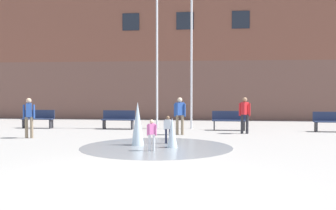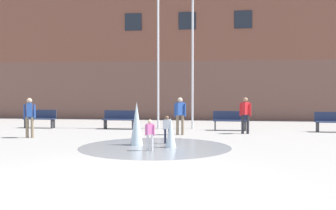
{
  "view_description": "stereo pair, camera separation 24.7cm",
  "coord_description": "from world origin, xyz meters",
  "px_view_note": "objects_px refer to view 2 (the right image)",
  "views": [
    {
      "loc": [
        1.77,
        -7.94,
        1.89
      ],
      "look_at": [
        -0.03,
        7.87,
        1.3
      ],
      "focal_mm": 42.0,
      "sensor_mm": 36.0,
      "label": 1
    },
    {
      "loc": [
        2.02,
        -7.91,
        1.89
      ],
      "look_at": [
        -0.03,
        7.87,
        1.3
      ],
      "focal_mm": 42.0,
      "sensor_mm": 36.0,
      "label": 2
    }
  ],
  "objects_px": {
    "child_in_fountain": "(150,132)",
    "flagpole_left": "(159,40)",
    "park_bench_center": "(230,120)",
    "adult_in_red": "(30,114)",
    "teen_by_trashcan": "(180,113)",
    "park_bench_under_right_flagpole": "(333,122)",
    "flagpole_right": "(193,43)",
    "child_with_pink_shirt": "(167,127)",
    "park_bench_under_left_flagpole": "(120,119)",
    "park_bench_far_left": "(40,118)",
    "adult_watching": "(245,112)"
  },
  "relations": [
    {
      "from": "park_bench_center",
      "to": "park_bench_under_right_flagpole",
      "type": "bearing_deg",
      "value": -2.2
    },
    {
      "from": "park_bench_center",
      "to": "child_with_pink_shirt",
      "type": "bearing_deg",
      "value": -115.34
    },
    {
      "from": "adult_watching",
      "to": "adult_in_red",
      "type": "relative_size",
      "value": 1.0
    },
    {
      "from": "park_bench_center",
      "to": "park_bench_far_left",
      "type": "bearing_deg",
      "value": -179.94
    },
    {
      "from": "park_bench_under_right_flagpole",
      "to": "flagpole_right",
      "type": "bearing_deg",
      "value": 174.15
    },
    {
      "from": "park_bench_under_left_flagpole",
      "to": "park_bench_center",
      "type": "xyz_separation_m",
      "value": [
        5.36,
        0.05,
        0.0
      ]
    },
    {
      "from": "child_with_pink_shirt",
      "to": "flagpole_right",
      "type": "distance_m",
      "value": 6.56
    },
    {
      "from": "park_bench_far_left",
      "to": "park_bench_center",
      "type": "xyz_separation_m",
      "value": [
        9.48,
        0.01,
        0.0
      ]
    },
    {
      "from": "teen_by_trashcan",
      "to": "flagpole_right",
      "type": "bearing_deg",
      "value": -136.88
    },
    {
      "from": "park_bench_under_left_flagpole",
      "to": "flagpole_left",
      "type": "bearing_deg",
      "value": 15.85
    },
    {
      "from": "teen_by_trashcan",
      "to": "flagpole_left",
      "type": "height_order",
      "value": "flagpole_left"
    },
    {
      "from": "adult_watching",
      "to": "park_bench_under_left_flagpole",
      "type": "bearing_deg",
      "value": -65.37
    },
    {
      "from": "child_in_fountain",
      "to": "flagpole_right",
      "type": "bearing_deg",
      "value": -130.73
    },
    {
      "from": "park_bench_under_left_flagpole",
      "to": "adult_watching",
      "type": "bearing_deg",
      "value": -12.89
    },
    {
      "from": "adult_watching",
      "to": "flagpole_right",
      "type": "bearing_deg",
      "value": -90.74
    },
    {
      "from": "park_bench_under_left_flagpole",
      "to": "child_with_pink_shirt",
      "type": "xyz_separation_m",
      "value": [
        3.0,
        -4.92,
        0.1
      ]
    },
    {
      "from": "park_bench_center",
      "to": "teen_by_trashcan",
      "type": "relative_size",
      "value": 1.01
    },
    {
      "from": "park_bench_center",
      "to": "flagpole_left",
      "type": "distance_m",
      "value": 5.26
    },
    {
      "from": "park_bench_under_left_flagpole",
      "to": "park_bench_under_right_flagpole",
      "type": "relative_size",
      "value": 1.0
    },
    {
      "from": "child_in_fountain",
      "to": "park_bench_under_right_flagpole",
      "type": "bearing_deg",
      "value": -171.84
    },
    {
      "from": "park_bench_far_left",
      "to": "adult_in_red",
      "type": "distance_m",
      "value": 4.27
    },
    {
      "from": "park_bench_far_left",
      "to": "adult_watching",
      "type": "xyz_separation_m",
      "value": [
        10.09,
        -1.41,
        0.45
      ]
    },
    {
      "from": "child_with_pink_shirt",
      "to": "child_in_fountain",
      "type": "relative_size",
      "value": 1.0
    },
    {
      "from": "park_bench_under_left_flagpole",
      "to": "adult_watching",
      "type": "xyz_separation_m",
      "value": [
        5.97,
        -1.37,
        0.45
      ]
    },
    {
      "from": "child_in_fountain",
      "to": "adult_in_red",
      "type": "bearing_deg",
      "value": -60.85
    },
    {
      "from": "child_in_fountain",
      "to": "flagpole_right",
      "type": "height_order",
      "value": "flagpole_right"
    },
    {
      "from": "park_bench_under_left_flagpole",
      "to": "flagpole_left",
      "type": "height_order",
      "value": "flagpole_left"
    },
    {
      "from": "park_bench_under_left_flagpole",
      "to": "child_in_fountain",
      "type": "xyz_separation_m",
      "value": [
        2.69,
        -6.68,
        0.1
      ]
    },
    {
      "from": "child_with_pink_shirt",
      "to": "adult_in_red",
      "type": "xyz_separation_m",
      "value": [
        -5.66,
        0.97,
        0.35
      ]
    },
    {
      "from": "park_bench_under_left_flagpole",
      "to": "adult_in_red",
      "type": "relative_size",
      "value": 1.01
    },
    {
      "from": "park_bench_under_left_flagpole",
      "to": "adult_watching",
      "type": "height_order",
      "value": "adult_watching"
    },
    {
      "from": "flagpole_left",
      "to": "teen_by_trashcan",
      "type": "bearing_deg",
      "value": -63.56
    },
    {
      "from": "park_bench_far_left",
      "to": "flagpole_right",
      "type": "relative_size",
      "value": 0.2
    },
    {
      "from": "adult_in_red",
      "to": "teen_by_trashcan",
      "type": "height_order",
      "value": "same"
    },
    {
      "from": "teen_by_trashcan",
      "to": "adult_watching",
      "type": "bearing_deg",
      "value": 156.7
    },
    {
      "from": "park_bench_under_right_flagpole",
      "to": "flagpole_right",
      "type": "xyz_separation_m",
      "value": [
        -6.41,
        0.66,
        3.71
      ]
    },
    {
      "from": "park_bench_under_left_flagpole",
      "to": "flagpole_right",
      "type": "height_order",
      "value": "flagpole_right"
    },
    {
      "from": "park_bench_under_left_flagpole",
      "to": "flagpole_right",
      "type": "xyz_separation_m",
      "value": [
        3.57,
        0.53,
        3.71
      ]
    },
    {
      "from": "child_in_fountain",
      "to": "flagpole_left",
      "type": "height_order",
      "value": "flagpole_left"
    },
    {
      "from": "park_bench_far_left",
      "to": "flagpole_right",
      "type": "height_order",
      "value": "flagpole_right"
    },
    {
      "from": "park_bench_far_left",
      "to": "park_bench_center",
      "type": "height_order",
      "value": "same"
    },
    {
      "from": "adult_in_red",
      "to": "teen_by_trashcan",
      "type": "xyz_separation_m",
      "value": [
        5.85,
        1.81,
        0.0
      ]
    },
    {
      "from": "park_bench_center",
      "to": "adult_watching",
      "type": "bearing_deg",
      "value": -66.47
    },
    {
      "from": "park_bench_far_left",
      "to": "adult_in_red",
      "type": "bearing_deg",
      "value": -69.91
    },
    {
      "from": "park_bench_under_left_flagpole",
      "to": "park_bench_under_right_flagpole",
      "type": "bearing_deg",
      "value": -0.73
    },
    {
      "from": "park_bench_under_right_flagpole",
      "to": "flagpole_left",
      "type": "relative_size",
      "value": 0.19
    },
    {
      "from": "adult_in_red",
      "to": "child_in_fountain",
      "type": "bearing_deg",
      "value": 40.05
    },
    {
      "from": "park_bench_under_left_flagpole",
      "to": "park_bench_far_left",
      "type": "bearing_deg",
      "value": 179.44
    },
    {
      "from": "park_bench_center",
      "to": "flagpole_right",
      "type": "bearing_deg",
      "value": 164.98
    },
    {
      "from": "park_bench_under_right_flagpole",
      "to": "park_bench_center",
      "type": "bearing_deg",
      "value": 177.8
    }
  ]
}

